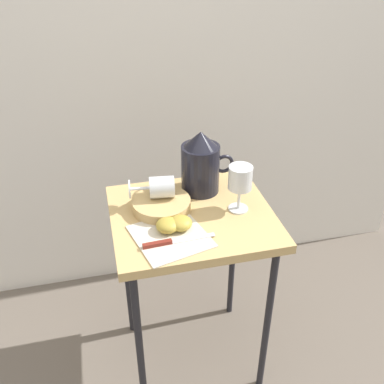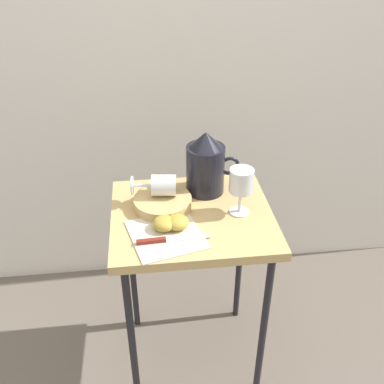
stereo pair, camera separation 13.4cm
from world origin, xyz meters
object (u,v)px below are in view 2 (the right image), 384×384
object	(u,v)px
basket_tray	(163,203)
apple_half_right	(177,222)
knife	(162,240)
table	(192,233)
wine_glass_tipped_near	(162,185)
pitcher	(206,168)
apple_half_left	(164,223)
wine_glass_upright	(241,183)

from	to	relation	value
basket_tray	apple_half_right	size ratio (longest dim) A/B	2.67
knife	apple_half_right	bearing A→B (deg)	51.91
table	wine_glass_tipped_near	distance (m)	0.18
pitcher	apple_half_right	distance (m)	0.24
apple_half_right	knife	size ratio (longest dim) A/B	0.32
apple_half_right	basket_tray	bearing A→B (deg)	107.19
basket_tray	apple_half_left	distance (m)	0.12
wine_glass_tipped_near	table	bearing A→B (deg)	-37.12
pitcher	apple_half_left	world-z (taller)	pitcher
wine_glass_tipped_near	knife	xyz separation A→B (m)	(-0.01, -0.20, -0.06)
wine_glass_upright	apple_half_left	size ratio (longest dim) A/B	2.22
basket_tray	pitcher	size ratio (longest dim) A/B	0.86
table	basket_tray	world-z (taller)	basket_tray
basket_tray	knife	distance (m)	0.18
apple_half_left	apple_half_right	bearing A→B (deg)	2.32
wine_glass_upright	wine_glass_tipped_near	world-z (taller)	wine_glass_upright
table	apple_half_right	world-z (taller)	apple_half_right
wine_glass_upright	knife	xyz separation A→B (m)	(-0.25, -0.12, -0.10)
basket_tray	knife	xyz separation A→B (m)	(-0.01, -0.18, -0.01)
wine_glass_tipped_near	apple_half_left	world-z (taller)	wine_glass_tipped_near
wine_glass_tipped_near	apple_half_left	distance (m)	0.15
knife	wine_glass_tipped_near	bearing A→B (deg)	86.19
apple_half_right	knife	bearing A→B (deg)	-128.09
basket_tray	apple_half_left	world-z (taller)	apple_half_left
pitcher	apple_half_left	xyz separation A→B (m)	(-0.15, -0.20, -0.07)
table	apple_half_right	xyz separation A→B (m)	(-0.05, -0.07, 0.10)
basket_tray	knife	world-z (taller)	basket_tray
pitcher	wine_glass_tipped_near	size ratio (longest dim) A/B	1.46
wine_glass_upright	apple_half_left	distance (m)	0.26
pitcher	apple_half_right	bearing A→B (deg)	-119.22
basket_tray	wine_glass_upright	distance (m)	0.26
pitcher	basket_tray	bearing A→B (deg)	-150.64
table	apple_half_left	world-z (taller)	apple_half_left
table	wine_glass_tipped_near	xyz separation A→B (m)	(-0.09, 0.07, 0.15)
table	wine_glass_upright	size ratio (longest dim) A/B	4.46
wine_glass_tipped_near	apple_half_right	world-z (taller)	wine_glass_tipped_near
knife	apple_half_left	bearing A→B (deg)	81.31
table	apple_half_left	bearing A→B (deg)	-141.00
table	apple_half_right	bearing A→B (deg)	-125.78
wine_glass_tipped_near	apple_half_left	xyz separation A→B (m)	(-0.00, -0.14, -0.05)
wine_glass_upright	wine_glass_tipped_near	distance (m)	0.25
pitcher	apple_half_right	world-z (taller)	pitcher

